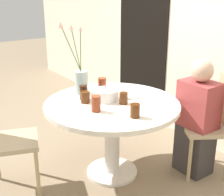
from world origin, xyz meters
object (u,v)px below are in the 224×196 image
chair_right_flank (2,134)px  person_boy (197,121)px  birthday_cake (106,95)px  drink_glass_4 (102,85)px  drink_glass_1 (135,111)px  side_plate (130,96)px  drink_glass_0 (83,92)px  flower_vase (80,77)px  drink_glass_2 (96,104)px  chair_left_flank (214,119)px  drink_glass_3 (123,98)px  drink_glass_5 (85,97)px

chair_right_flank → person_boy: size_ratio=0.85×
birthday_cake → drink_glass_4: size_ratio=1.67×
chair_right_flank → drink_glass_1: 1.11m
side_plate → drink_glass_4: 0.31m
drink_glass_0 → drink_glass_4: (-0.08, 0.26, 0.00)m
flower_vase → drink_glass_2: (0.47, -0.13, -0.09)m
chair_right_flank → chair_left_flank: bearing=-96.0°
chair_left_flank → drink_glass_2: (-0.41, -1.02, 0.25)m
drink_glass_0 → drink_glass_4: size_ratio=0.94×
chair_right_flank → drink_glass_2: chair_right_flank is taller
birthday_cake → flower_vase: flower_vase is taller
chair_right_flank → drink_glass_3: bearing=-93.5°
drink_glass_3 → person_boy: bearing=61.2°
drink_glass_5 → person_boy: size_ratio=0.09×
drink_glass_2 → drink_glass_3: bearing=91.3°
person_boy → flower_vase: bearing=-136.4°
drink_glass_4 → person_boy: bearing=38.0°
chair_left_flank → drink_glass_2: chair_left_flank is taller
chair_left_flank → flower_vase: bearing=-102.3°
birthday_cake → drink_glass_5: bearing=-104.9°
flower_vase → drink_glass_2: flower_vase is taller
drink_glass_2 → drink_glass_4: drink_glass_4 is taller
drink_glass_1 → drink_glass_4: drink_glass_4 is taller
drink_glass_4 → drink_glass_5: (0.17, -0.29, -0.02)m
flower_vase → drink_glass_4: bearing=68.4°
side_plate → flower_vase: bearing=-137.4°
drink_glass_2 → drink_glass_4: size_ratio=0.96×
chair_right_flank → person_boy: 1.70m
side_plate → drink_glass_3: bearing=-55.0°
birthday_cake → drink_glass_2: 0.28m
drink_glass_0 → drink_glass_3: drink_glass_0 is taller
chair_left_flank → drink_glass_5: bearing=-90.3°
drink_glass_2 → drink_glass_4: 0.51m
chair_right_flank → birthday_cake: size_ratio=4.11×
drink_glass_1 → drink_glass_2: drink_glass_2 is taller
drink_glass_3 → drink_glass_5: bearing=-130.6°
drink_glass_1 → drink_glass_5: (-0.50, -0.15, -0.00)m
chair_left_flank → drink_glass_4: (-0.80, -0.69, 0.25)m
chair_left_flank → drink_glass_1: 0.88m
flower_vase → drink_glass_4: size_ratio=4.94×
drink_glass_1 → side_plate: bearing=145.9°
drink_glass_1 → person_boy: size_ratio=0.10×
drink_glass_2 → drink_glass_1: bearing=33.0°
chair_right_flank → drink_glass_3: (0.41, 0.94, 0.24)m
chair_right_flank → side_plate: chair_right_flank is taller
drink_glass_2 → chair_right_flank: bearing=-122.7°
drink_glass_2 → drink_glass_3: drink_glass_2 is taller
drink_glass_0 → person_boy: (0.63, 0.81, -0.27)m
birthday_cake → chair_left_flank: bearing=54.1°
chair_left_flank → drink_glass_4: bearing=-106.8°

